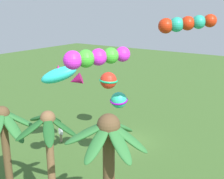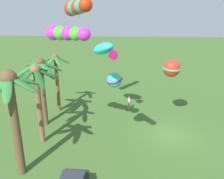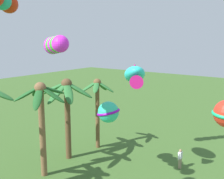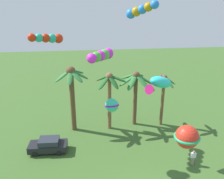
{
  "view_description": "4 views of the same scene",
  "coord_description": "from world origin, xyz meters",
  "px_view_note": "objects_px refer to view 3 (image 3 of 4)",
  "views": [
    {
      "loc": [
        -12.87,
        21.59,
        12.53
      ],
      "look_at": [
        -1.57,
        5.18,
        6.8
      ],
      "focal_mm": 44.69,
      "sensor_mm": 36.0,
      "label": 1
    },
    {
      "loc": [
        -21.12,
        4.49,
        12.41
      ],
      "look_at": [
        -2.15,
        5.44,
        5.29
      ],
      "focal_mm": 40.5,
      "sensor_mm": 36.0,
      "label": 2
    },
    {
      "loc": [
        -14.07,
        -3.69,
        10.2
      ],
      "look_at": [
        -1.13,
        5.79,
        7.17
      ],
      "focal_mm": 43.67,
      "sensor_mm": 36.0,
      "label": 3
    },
    {
      "loc": [
        -4.5,
        -13.42,
        14.84
      ],
      "look_at": [
        -2.01,
        6.79,
        6.99
      ],
      "focal_mm": 37.5,
      "sensor_mm": 36.0,
      "label": 4
    }
  ],
  "objects_px": {
    "palm_tree_0": "(67,98)",
    "kite_fish_1": "(135,75)",
    "spectator_0": "(180,159)",
    "kite_tube_4": "(56,45)",
    "kite_ball_5": "(108,112)",
    "palm_tree_3": "(97,97)",
    "palm_tree_2": "(42,108)"
  },
  "relations": [
    {
      "from": "palm_tree_0",
      "to": "kite_fish_1",
      "type": "bearing_deg",
      "value": -81.67
    },
    {
      "from": "spectator_0",
      "to": "kite_tube_4",
      "type": "distance_m",
      "value": 13.12
    },
    {
      "from": "kite_ball_5",
      "to": "palm_tree_3",
      "type": "bearing_deg",
      "value": 43.07
    },
    {
      "from": "palm_tree_3",
      "to": "kite_fish_1",
      "type": "relative_size",
      "value": 1.89
    },
    {
      "from": "kite_fish_1",
      "to": "palm_tree_3",
      "type": "bearing_deg",
      "value": 66.17
    },
    {
      "from": "palm_tree_0",
      "to": "kite_fish_1",
      "type": "xyz_separation_m",
      "value": [
        0.88,
        -6.02,
        2.3
      ]
    },
    {
      "from": "kite_fish_1",
      "to": "kite_tube_4",
      "type": "bearing_deg",
      "value": 155.83
    },
    {
      "from": "palm_tree_2",
      "to": "spectator_0",
      "type": "height_order",
      "value": "palm_tree_2"
    },
    {
      "from": "palm_tree_3",
      "to": "spectator_0",
      "type": "height_order",
      "value": "palm_tree_3"
    },
    {
      "from": "spectator_0",
      "to": "kite_ball_5",
      "type": "xyz_separation_m",
      "value": [
        -7.63,
        1.37,
        5.29
      ]
    },
    {
      "from": "palm_tree_0",
      "to": "palm_tree_2",
      "type": "xyz_separation_m",
      "value": [
        -3.22,
        -0.7,
        -0.04
      ]
    },
    {
      "from": "kite_tube_4",
      "to": "palm_tree_2",
      "type": "bearing_deg",
      "value": 69.23
    },
    {
      "from": "kite_fish_1",
      "to": "kite_ball_5",
      "type": "xyz_separation_m",
      "value": [
        -4.64,
        -1.14,
        -1.48
      ]
    },
    {
      "from": "palm_tree_0",
      "to": "palm_tree_2",
      "type": "distance_m",
      "value": 3.3
    },
    {
      "from": "kite_tube_4",
      "to": "palm_tree_3",
      "type": "bearing_deg",
      "value": 22.14
    },
    {
      "from": "spectator_0",
      "to": "kite_fish_1",
      "type": "height_order",
      "value": "kite_fish_1"
    },
    {
      "from": "kite_tube_4",
      "to": "kite_ball_5",
      "type": "xyz_separation_m",
      "value": [
        0.59,
        -3.49,
        -3.71
      ]
    },
    {
      "from": "palm_tree_2",
      "to": "palm_tree_3",
      "type": "distance_m",
      "value": 6.53
    },
    {
      "from": "palm_tree_3",
      "to": "kite_ball_5",
      "type": "relative_size",
      "value": 4.09
    },
    {
      "from": "palm_tree_3",
      "to": "kite_fish_1",
      "type": "bearing_deg",
      "value": -113.83
    },
    {
      "from": "spectator_0",
      "to": "kite_fish_1",
      "type": "xyz_separation_m",
      "value": [
        -2.98,
        2.5,
        6.77
      ]
    },
    {
      "from": "palm_tree_3",
      "to": "spectator_0",
      "type": "bearing_deg",
      "value": -85.91
    },
    {
      "from": "palm_tree_0",
      "to": "kite_ball_5",
      "type": "xyz_separation_m",
      "value": [
        -3.76,
        -7.16,
        0.82
      ]
    },
    {
      "from": "palm_tree_2",
      "to": "kite_fish_1",
      "type": "bearing_deg",
      "value": -52.38
    },
    {
      "from": "palm_tree_0",
      "to": "kite_tube_4",
      "type": "distance_m",
      "value": 7.27
    },
    {
      "from": "spectator_0",
      "to": "kite_ball_5",
      "type": "relative_size",
      "value": 0.98
    },
    {
      "from": "palm_tree_3",
      "to": "kite_fish_1",
      "type": "height_order",
      "value": "kite_fish_1"
    },
    {
      "from": "kite_ball_5",
      "to": "kite_tube_4",
      "type": "bearing_deg",
      "value": 99.6
    },
    {
      "from": "palm_tree_3",
      "to": "spectator_0",
      "type": "distance_m",
      "value": 8.95
    },
    {
      "from": "palm_tree_0",
      "to": "kite_tube_4",
      "type": "bearing_deg",
      "value": -139.83
    },
    {
      "from": "kite_tube_4",
      "to": "kite_ball_5",
      "type": "distance_m",
      "value": 5.12
    },
    {
      "from": "palm_tree_3",
      "to": "kite_ball_5",
      "type": "bearing_deg",
      "value": -136.93
    }
  ]
}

